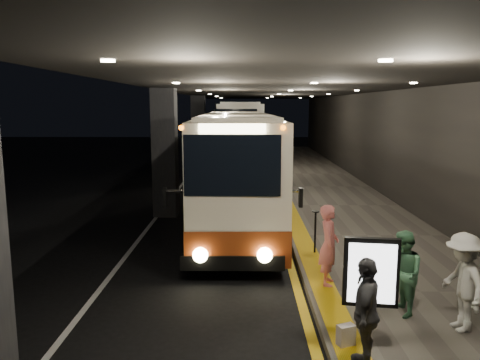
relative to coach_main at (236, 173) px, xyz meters
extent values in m
plane|color=black|center=(-0.98, -2.97, -1.66)|extent=(90.00, 90.00, 0.00)
cube|color=silver|center=(-2.78, 2.03, -1.66)|extent=(0.12, 50.00, 0.01)
cube|color=gold|center=(1.37, 2.03, -1.66)|extent=(0.18, 50.00, 0.01)
cube|color=#514C44|center=(3.77, 2.03, -1.59)|extent=(4.50, 50.00, 0.15)
cube|color=gold|center=(1.87, 2.03, -1.51)|extent=(0.50, 50.00, 0.01)
cube|color=black|center=(6.02, 2.03, 1.34)|extent=(0.10, 50.00, 6.00)
cube|color=black|center=(-2.48, 1.03, 0.54)|extent=(0.80, 0.80, 4.40)
cube|color=black|center=(-2.48, 13.03, 0.54)|extent=(0.80, 0.80, 4.40)
cube|color=black|center=(1.52, 2.03, 2.94)|extent=(9.00, 50.00, 0.40)
cube|color=beige|center=(0.00, 0.02, 0.25)|extent=(2.51, 10.98, 3.10)
cube|color=maroon|center=(0.00, 0.02, -0.89)|extent=(2.53, 11.00, 0.82)
cube|color=black|center=(0.00, -5.48, 0.94)|extent=(2.01, 0.10, 1.28)
cube|color=black|center=(0.00, -5.40, -1.16)|extent=(2.24, 0.30, 0.32)
cylinder|color=black|center=(-1.02, -3.44, -1.21)|extent=(0.26, 0.91, 0.91)
cylinder|color=black|center=(1.02, -3.44, -1.21)|extent=(0.26, 0.91, 0.91)
cylinder|color=black|center=(-1.02, 3.67, -1.21)|extent=(0.26, 0.91, 0.91)
cylinder|color=black|center=(1.02, 3.67, -1.21)|extent=(0.26, 0.91, 0.91)
sphere|color=#FFEAA5|center=(-0.68, -5.49, -0.98)|extent=(0.33, 0.33, 0.33)
sphere|color=#FFEAA5|center=(0.68, -5.49, -0.98)|extent=(0.33, 0.33, 0.33)
cube|color=#FFF2BF|center=(0.00, -5.49, 1.69)|extent=(1.37, 0.08, 0.20)
cube|color=beige|center=(-0.18, 16.30, 0.49)|extent=(3.02, 12.38, 3.48)
cube|color=maroon|center=(-0.18, 16.30, -0.79)|extent=(3.04, 12.40, 0.92)
cube|color=black|center=(-0.18, 10.13, 1.26)|extent=(2.25, 0.14, 1.43)
cube|color=black|center=(-0.18, 10.21, -1.10)|extent=(2.52, 0.34, 0.36)
cylinder|color=black|center=(-1.34, 12.41, -1.15)|extent=(0.29, 1.02, 1.02)
cylinder|color=black|center=(0.98, 12.41, -1.15)|extent=(0.29, 1.02, 1.02)
cylinder|color=black|center=(-1.34, 20.40, -1.15)|extent=(0.29, 1.02, 1.02)
cylinder|color=black|center=(0.98, 20.40, -1.15)|extent=(0.29, 1.02, 1.02)
cube|color=beige|center=(0.01, 26.91, 0.52)|extent=(2.81, 12.49, 3.53)
cube|color=maroon|center=(0.01, 26.91, -0.78)|extent=(2.83, 12.51, 0.93)
cube|color=black|center=(0.01, 20.65, 1.29)|extent=(2.28, 0.10, 1.45)
cube|color=black|center=(0.01, 20.73, -1.09)|extent=(2.55, 0.29, 0.36)
cylinder|color=black|center=(-1.17, 22.97, -1.14)|extent=(0.29, 1.04, 1.04)
cylinder|color=black|center=(1.19, 22.97, -1.14)|extent=(0.29, 1.04, 1.04)
cylinder|color=black|center=(-1.17, 31.06, -1.14)|extent=(0.29, 1.04, 1.04)
cylinder|color=black|center=(1.19, 31.06, -1.14)|extent=(0.29, 1.04, 1.04)
imported|color=#D56863|center=(1.99, -5.74, -0.67)|extent=(0.51, 0.67, 1.68)
imported|color=#48825B|center=(3.04, -7.16, -0.75)|extent=(0.52, 0.77, 1.51)
imported|color=#BAB9B3|center=(3.82, -7.72, -0.69)|extent=(0.55, 1.09, 1.64)
imported|color=#48484D|center=(1.95, -8.85, -0.71)|extent=(0.78, 1.05, 1.61)
cube|color=black|center=(2.73, -6.80, -1.33)|extent=(0.32, 0.15, 0.37)
cube|color=silver|center=(1.82, -8.26, -1.34)|extent=(0.31, 0.25, 0.33)
cylinder|color=black|center=(2.14, -8.31, -1.17)|extent=(0.08, 0.08, 0.67)
cube|color=black|center=(2.14, -8.31, -0.31)|extent=(0.82, 0.22, 1.06)
cube|color=white|center=(2.14, -8.37, -0.31)|extent=(0.69, 0.12, 0.92)
cylinder|color=black|center=(2.03, -3.66, -0.98)|extent=(0.05, 0.05, 1.06)
camera|label=1|loc=(0.24, -15.01, 2.16)|focal=35.00mm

